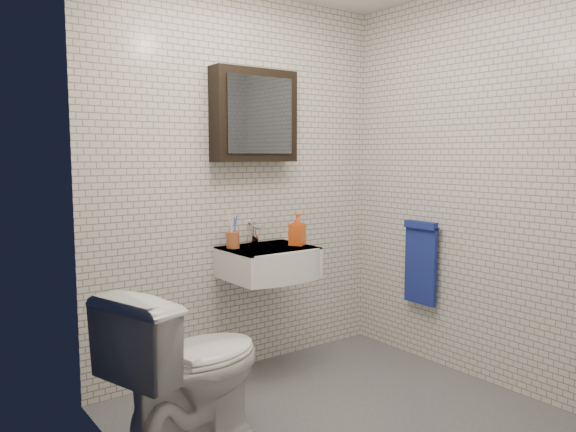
{
  "coord_description": "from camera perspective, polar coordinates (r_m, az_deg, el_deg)",
  "views": [
    {
      "loc": [
        -1.97,
        -2.19,
        1.45
      ],
      "look_at": [
        -0.03,
        0.45,
        1.09
      ],
      "focal_mm": 35.0,
      "sensor_mm": 36.0,
      "label": 1
    }
  ],
  "objects": [
    {
      "name": "room_shell",
      "position": [
        2.95,
        5.66,
        6.6
      ],
      "size": [
        2.22,
        2.02,
        2.51
      ],
      "color": "silver",
      "rests_on": "ground"
    },
    {
      "name": "faucet",
      "position": [
        3.76,
        -3.39,
        -1.85
      ],
      "size": [
        0.06,
        0.2,
        0.15
      ],
      "color": "silver",
      "rests_on": "washbasin"
    },
    {
      "name": "toothbrush_cup",
      "position": [
        3.61,
        -5.61,
        -2.36
      ],
      "size": [
        0.1,
        0.1,
        0.23
      ],
      "rotation": [
        0.0,
        0.0,
        -0.16
      ],
      "color": "#A45029",
      "rests_on": "washbasin"
    },
    {
      "name": "washbasin",
      "position": [
        3.62,
        -1.68,
        -4.73
      ],
      "size": [
        0.55,
        0.5,
        0.2
      ],
      "color": "white",
      "rests_on": "room_shell"
    },
    {
      "name": "soap_bottle",
      "position": [
        3.71,
        0.94,
        -1.37
      ],
      "size": [
        0.13,
        0.13,
        0.21
      ],
      "primitive_type": "imported",
      "rotation": [
        0.0,
        0.0,
        0.59
      ],
      "color": "orange",
      "rests_on": "washbasin"
    },
    {
      "name": "mirror_cabinet",
      "position": [
        3.73,
        -3.44,
        10.14
      ],
      "size": [
        0.6,
        0.15,
        0.6
      ],
      "color": "black",
      "rests_on": "room_shell"
    },
    {
      "name": "ground",
      "position": [
        3.28,
        5.37,
        -19.82
      ],
      "size": [
        2.2,
        2.0,
        0.01
      ],
      "primitive_type": "cube",
      "color": "#4D5055",
      "rests_on": "ground"
    },
    {
      "name": "towel_rail",
      "position": [
        4.01,
        13.33,
        -4.28
      ],
      "size": [
        0.09,
        0.3,
        0.58
      ],
      "color": "silver",
      "rests_on": "room_shell"
    },
    {
      "name": "toilet",
      "position": [
        2.86,
        -9.93,
        -14.96
      ],
      "size": [
        0.92,
        0.69,
        0.83
      ],
      "primitive_type": "imported",
      "rotation": [
        0.0,
        0.0,
        1.87
      ],
      "color": "white",
      "rests_on": "ground"
    }
  ]
}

